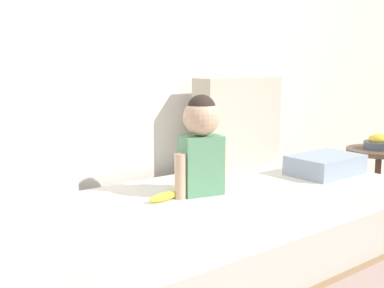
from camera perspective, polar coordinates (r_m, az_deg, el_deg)
The scene contains 10 objects.
ground_plane at distance 2.36m, azimuth -1.22°, elevation -15.85°, with size 12.00×12.00×0.00m, color #93704C.
back_wall at distance 2.61m, azimuth -8.99°, elevation 15.38°, with size 5.62×0.10×2.57m, color silver.
couch at distance 2.29m, azimuth -1.24°, elevation -11.40°, with size 2.42×0.86×0.40m.
throw_pillow_left at distance 2.15m, azimuth -21.10°, elevation -0.36°, with size 0.55×0.16×0.54m, color #B2BCC6.
throw_pillow_right at distance 2.84m, azimuth 5.50°, elevation 2.51°, with size 0.57×0.16×0.53m, color #C1B29E.
toddler at distance 2.24m, azimuth 1.12°, elevation 0.35°, with size 0.30×0.17×0.48m.
banana at distance 2.18m, azimuth -3.37°, elevation -6.30°, with size 0.17×0.04×0.04m, color yellow.
folded_blanket at distance 2.79m, azimuth 15.63°, elevation -2.39°, with size 0.40×0.28×0.11m, color #8E9EB2.
side_table at distance 3.39m, azimuth 21.36°, elevation -2.26°, with size 0.42×0.42×0.46m.
fruit_bowl at distance 3.37m, azimuth 21.51°, elevation 0.14°, with size 0.20×0.20×0.10m.
Camera 1 is at (-1.28, -1.71, 1.02)m, focal length 44.65 mm.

